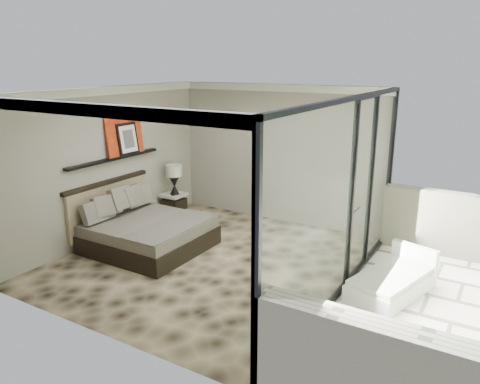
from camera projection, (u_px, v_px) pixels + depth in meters
The scene contains 13 objects.
floor at pixel (210, 261), 7.86m from camera, with size 5.00×5.00×0.00m, color black.
ceiling at pixel (207, 91), 7.10m from camera, with size 4.50×5.00×0.02m, color silver.
back_wall at pixel (278, 154), 9.53m from camera, with size 4.50×0.02×2.80m, color gray.
left_wall at pixel (108, 165), 8.59m from camera, with size 0.02×5.00×2.80m, color gray.
glass_wall at pixel (345, 201), 6.36m from camera, with size 0.08×5.00×2.80m, color white.
terrace_slab at pixel (450, 327), 6.01m from camera, with size 3.00×5.00×0.12m, color beige.
picture_ledge at pixel (114, 159), 8.62m from camera, with size 0.12×2.20×0.05m, color black.
bed at pixel (144, 230), 8.35m from camera, with size 1.95×1.89×1.07m.
nightstand at pixel (174, 206), 10.01m from camera, with size 0.46×0.46×0.46m, color black.
table_lamp at pixel (174, 176), 9.79m from camera, with size 0.34×0.34×0.63m.
abstract_canvas at pixel (124, 131), 8.74m from camera, with size 0.04×0.90×0.90m, color red.
framed_print at pixel (128, 139), 8.78m from camera, with size 0.03×0.50×0.60m, color black.
lounger at pixel (393, 282), 6.73m from camera, with size 1.05×1.56×0.56m.
Camera 1 is at (4.17, -5.95, 3.24)m, focal length 35.00 mm.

